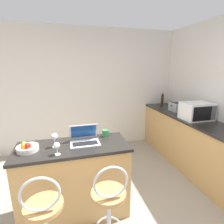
{
  "coord_description": "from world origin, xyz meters",
  "views": [
    {
      "loc": [
        -0.29,
        -1.3,
        1.81
      ],
      "look_at": [
        0.48,
        1.6,
        1.03
      ],
      "focal_mm": 28.0,
      "sensor_mm": 36.0,
      "label": 1
    }
  ],
  "objects": [
    {
      "name": "toaster",
      "position": [
        1.86,
        1.7,
        1.01
      ],
      "size": [
        0.22,
        0.27,
        0.17
      ],
      "color": "#9EA3A8",
      "rests_on": "counter_right"
    },
    {
      "name": "breakfast_bar",
      "position": [
        -0.25,
        0.6,
        0.47
      ],
      "size": [
        1.29,
        0.55,
        0.93
      ],
      "color": "tan",
      "rests_on": "ground_plane"
    },
    {
      "name": "wine_glass_tall",
      "position": [
        -0.45,
        0.62,
        1.05
      ],
      "size": [
        0.07,
        0.07,
        0.16
      ],
      "color": "silver",
      "rests_on": "breakfast_bar"
    },
    {
      "name": "laptop",
      "position": [
        -0.11,
        0.67,
        0.98
      ],
      "size": [
        0.34,
        0.26,
        0.21
      ],
      "color": "silver",
      "rests_on": "breakfast_bar"
    },
    {
      "name": "mug_green",
      "position": [
        0.17,
        0.78,
        0.97
      ],
      "size": [
        0.09,
        0.07,
        0.09
      ],
      "color": "#338447",
      "rests_on": "breakfast_bar"
    },
    {
      "name": "bar_stool_near",
      "position": [
        -0.54,
        0.06,
        0.46
      ],
      "size": [
        0.4,
        0.4,
        0.98
      ],
      "color": "silver",
      "rests_on": "ground_plane"
    },
    {
      "name": "fruit_bowl",
      "position": [
        -0.73,
        0.59,
        0.97
      ],
      "size": [
        0.23,
        0.23,
        0.11
      ],
      "color": "silver",
      "rests_on": "breakfast_bar"
    },
    {
      "name": "mug_red",
      "position": [
        2.08,
        2.2,
        0.97
      ],
      "size": [
        0.1,
        0.08,
        0.09
      ],
      "color": "red",
      "rests_on": "counter_right"
    },
    {
      "name": "wall_back",
      "position": [
        0.0,
        2.51,
        1.3
      ],
      "size": [
        12.0,
        0.06,
        2.6
      ],
      "color": "silver",
      "rests_on": "ground_plane"
    },
    {
      "name": "wine_glass_short",
      "position": [
        -0.41,
        0.43,
        1.03
      ],
      "size": [
        0.07,
        0.07,
        0.14
      ],
      "color": "silver",
      "rests_on": "breakfast_bar"
    },
    {
      "name": "bar_stool_far",
      "position": [
        0.04,
        0.06,
        0.46
      ],
      "size": [
        0.4,
        0.4,
        0.98
      ],
      "color": "silver",
      "rests_on": "ground_plane"
    },
    {
      "name": "counter_right",
      "position": [
        1.86,
        0.99,
        0.47
      ],
      "size": [
        0.6,
        3.01,
        0.93
      ],
      "color": "tan",
      "rests_on": "ground_plane"
    },
    {
      "name": "microwave",
      "position": [
        1.85,
        1.11,
        1.07
      ],
      "size": [
        0.49,
        0.36,
        0.29
      ],
      "color": "white",
      "rests_on": "counter_right"
    },
    {
      "name": "pepper_mill",
      "position": [
        1.89,
        2.29,
        1.06
      ],
      "size": [
        0.06,
        0.06,
        0.28
      ],
      "color": "#331E14",
      "rests_on": "counter_right"
    }
  ]
}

